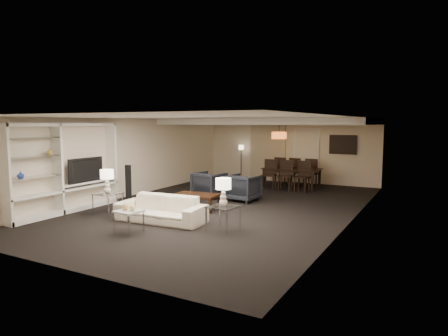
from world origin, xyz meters
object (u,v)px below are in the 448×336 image
armchair_left (209,185)px  chair_nr (302,177)px  television (83,170)px  side_table_right (223,219)px  armchair_right (243,188)px  chair_nm (285,175)px  sofa (161,209)px  floor_lamp (241,162)px  table_lamp_right (223,192)px  vase_blue (21,175)px  side_table_left (108,204)px  chair_fm (297,171)px  floor_speaker (128,185)px  chair_fr (313,172)px  table_lamp_left (107,181)px  chair_nl (269,174)px  vase_amber (50,152)px  chair_fl (282,171)px  coffee_table (197,202)px  pendant_light (279,135)px  marble_table (129,222)px  dining_table (291,178)px

armchair_left → chair_nr: bearing=-125.5°
television → side_table_right: bearing=-92.6°
armchair_right → chair_nm: chair_nm is taller
sofa → floor_lamp: bearing=97.6°
table_lamp_right → television: bearing=177.4°
side_table_right → vase_blue: size_ratio=3.50×
side_table_left → television: (-1.09, 0.20, 0.80)m
table_lamp_right → chair_fm: bearing=95.2°
floor_speaker → chair_nr: size_ratio=1.10×
chair_fr → table_lamp_left: bearing=63.5°
floor_lamp → side_table_left: bearing=-91.4°
chair_nl → chair_fm: (0.60, 1.30, 0.00)m
vase_amber → chair_fl: bearing=67.3°
coffee_table → vase_blue: (-2.82, -3.22, 0.93)m
pendant_light → marble_table: pendant_light is taller
pendant_light → television: pendant_light is taller
chair_nr → chair_fm: bearing=119.1°
coffee_table → side_table_left: (-1.70, -1.60, 0.06)m
marble_table → chair_fm: (1.06, 8.13, 0.28)m
armchair_left → side_table_left: 3.48m
armchair_left → chair_nl: 2.65m
side_table_right → table_lamp_right: (0.00, 0.00, 0.58)m
table_lamp_left → chair_nr: table_lamp_left is taller
side_table_left → vase_amber: (-1.12, -0.80, 1.36)m
coffee_table → table_lamp_right: bearing=-43.3°
armchair_left → chair_fl: (1.06, 3.73, 0.12)m
armchair_left → table_lamp_left: 3.51m
marble_table → floor_speaker: 3.15m
dining_table → pendant_light: bearing=-112.9°
armchair_right → floor_speaker: (-2.69, -2.08, 0.17)m
pendant_light → coffee_table: 4.57m
side_table_left → television: bearing=169.5°
chair_nl → side_table_left: bearing=-118.2°
chair_fr → television: bearing=55.9°
television → chair_fr: (4.45, 6.83, -0.56)m
marble_table → chair_nl: 6.85m
armchair_right → floor_lamp: (-2.11, 4.17, 0.32)m
pendant_light → chair_nm: size_ratio=0.49×
armchair_right → chair_fm: 3.76m
floor_lamp → chair_nm: bearing=-34.0°
marble_table → chair_fm: chair_fm is taller
chair_nr → side_table_right: bearing=-85.3°
armchair_left → television: (-2.19, -3.10, 0.68)m
chair_fm → chair_fr: same height
chair_fl → pendant_light: bearing=106.8°
coffee_table → side_table_left: size_ratio=2.00×
side_table_right → floor_lamp: bearing=113.3°
table_lamp_right → chair_nr: bearing=90.4°
coffee_table → dining_table: 4.90m
vase_blue → table_lamp_right: bearing=19.7°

